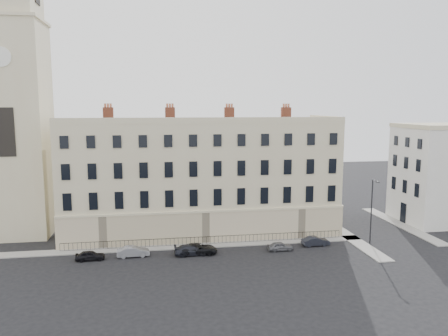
% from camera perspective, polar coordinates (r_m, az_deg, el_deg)
% --- Properties ---
extents(ground, '(160.00, 160.00, 0.00)m').
position_cam_1_polar(ground, '(51.36, 5.22, -11.46)').
color(ground, black).
rests_on(ground, ground).
extents(terrace, '(36.22, 12.22, 17.00)m').
position_cam_1_polar(terrace, '(59.94, -3.06, -1.19)').
color(terrace, beige).
rests_on(terrace, ground).
extents(church_tower, '(8.00, 8.13, 44.00)m').
position_cam_1_polar(church_tower, '(63.45, -25.75, 8.66)').
color(church_tower, beige).
rests_on(church_tower, ground).
extents(adjacent_building, '(10.00, 10.00, 14.00)m').
position_cam_1_polar(adjacent_building, '(71.71, 26.04, -0.88)').
color(adjacent_building, silver).
rests_on(adjacent_building, ground).
extents(pavement_terrace, '(48.00, 2.00, 0.12)m').
position_cam_1_polar(pavement_terrace, '(54.65, -6.50, -10.19)').
color(pavement_terrace, gray).
rests_on(pavement_terrace, ground).
extents(pavement_east_return, '(2.00, 24.00, 0.12)m').
position_cam_1_polar(pavement_east_return, '(62.72, 15.08, -8.01)').
color(pavement_east_return, gray).
rests_on(pavement_east_return, ground).
extents(pavement_adjacent, '(2.00, 20.00, 0.12)m').
position_cam_1_polar(pavement_adjacent, '(68.99, 22.05, -6.86)').
color(pavement_adjacent, gray).
rests_on(pavement_adjacent, ground).
extents(railings, '(35.00, 0.04, 0.96)m').
position_cam_1_polar(railings, '(55.18, -2.31, -9.43)').
color(railings, black).
rests_on(railings, ground).
extents(car_a, '(3.30, 1.45, 1.10)m').
position_cam_1_polar(car_a, '(52.08, -17.09, -10.87)').
color(car_a, black).
rests_on(car_a, ground).
extents(car_b, '(3.75, 1.53, 1.21)m').
position_cam_1_polar(car_b, '(52.03, -11.78, -10.63)').
color(car_b, gray).
rests_on(car_b, ground).
extents(car_c, '(4.16, 1.74, 1.20)m').
position_cam_1_polar(car_c, '(51.64, -4.21, -10.63)').
color(car_c, '#1F212A').
rests_on(car_c, ground).
extents(car_d, '(4.58, 2.27, 1.25)m').
position_cam_1_polar(car_d, '(51.87, -3.40, -10.51)').
color(car_d, black).
rests_on(car_d, ground).
extents(car_e, '(3.18, 1.41, 1.06)m').
position_cam_1_polar(car_e, '(53.43, 7.34, -10.10)').
color(car_e, slate).
rests_on(car_e, ground).
extents(car_f, '(3.51, 1.37, 1.14)m').
position_cam_1_polar(car_f, '(55.92, 11.86, -9.34)').
color(car_f, black).
rests_on(car_f, ground).
extents(streetlamp, '(0.34, 1.78, 8.24)m').
position_cam_1_polar(streetlamp, '(57.56, 18.75, -4.98)').
color(streetlamp, '#27272B').
rests_on(streetlamp, ground).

